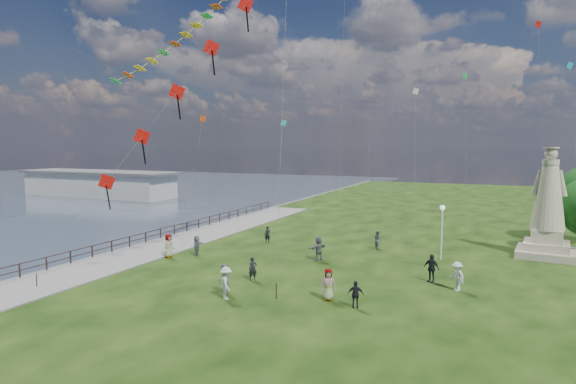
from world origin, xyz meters
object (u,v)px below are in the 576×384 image
at_px(lamppost, 442,221).
at_px(person_0, 253,269).
at_px(person_6, 268,235).
at_px(person_8, 457,276).
at_px(person_1, 224,279).
at_px(person_7, 378,240).
at_px(person_3, 356,295).
at_px(person_10, 168,246).
at_px(person_5, 197,246).
at_px(person_4, 328,285).
at_px(person_9, 431,268).
at_px(person_2, 226,283).
at_px(person_11, 319,249).
at_px(statue, 548,216).
at_px(pier_pavilion, 99,183).

relative_size(lamppost, person_0, 2.75).
bearing_deg(person_6, person_8, -33.75).
bearing_deg(person_1, person_7, 135.45).
bearing_deg(person_3, person_10, -31.51).
bearing_deg(person_5, person_4, -124.15).
relative_size(lamppost, person_10, 2.26).
xyz_separation_m(person_6, person_9, (14.70, -6.61, 0.16)).
distance_m(lamppost, person_2, 17.61).
relative_size(person_6, person_7, 0.94).
distance_m(person_4, person_11, 9.16).
bearing_deg(statue, person_3, -115.30).
height_order(person_0, person_1, person_1).
xyz_separation_m(statue, person_0, (-17.55, -14.81, -2.43)).
xyz_separation_m(person_0, person_9, (10.40, 4.19, 0.15)).
height_order(lamppost, person_0, lamppost).
xyz_separation_m(person_4, person_7, (-0.55, 14.04, -0.11)).
bearing_deg(person_1, lamppost, 116.97).
xyz_separation_m(person_0, person_6, (-4.31, 10.80, -0.01)).
height_order(person_1, person_7, person_1).
height_order(person_7, person_10, person_10).
distance_m(person_9, person_11, 8.75).
height_order(person_3, person_4, person_4).
relative_size(statue, person_9, 4.69).
relative_size(person_2, person_3, 1.24).
distance_m(person_1, person_4, 6.03).
distance_m(pier_pavilion, person_10, 52.66).
bearing_deg(statue, person_10, -150.45).
bearing_deg(person_4, person_3, -42.67).
distance_m(pier_pavilion, statue, 70.45).
bearing_deg(person_9, person_0, -135.34).
distance_m(person_0, person_4, 5.93).
bearing_deg(person_5, person_2, -146.04).
xyz_separation_m(person_0, person_4, (5.66, -1.77, 0.14)).
bearing_deg(person_2, person_6, -24.57).
xyz_separation_m(person_0, person_7, (5.11, 12.27, 0.03)).
bearing_deg(person_10, person_1, -118.51).
distance_m(person_0, person_6, 11.63).
bearing_deg(person_10, person_3, -101.55).
bearing_deg(person_0, lamppost, 2.53).
relative_size(pier_pavilion, person_2, 16.44).
xyz_separation_m(person_1, person_10, (-8.59, 6.02, 0.04)).
height_order(person_10, person_11, person_10).
distance_m(person_5, person_8, 19.27).
distance_m(person_5, person_9, 17.59).
height_order(pier_pavilion, person_10, pier_pavilion).
distance_m(statue, person_1, 25.36).
bearing_deg(person_4, person_5, 131.87).
height_order(person_9, person_10, person_10).
height_order(statue, person_5, statue).
relative_size(pier_pavilion, person_7, 19.25).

